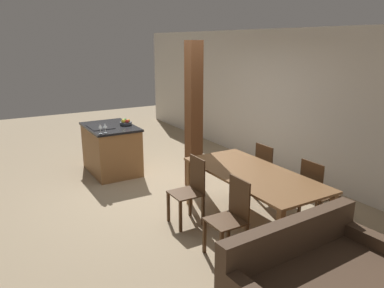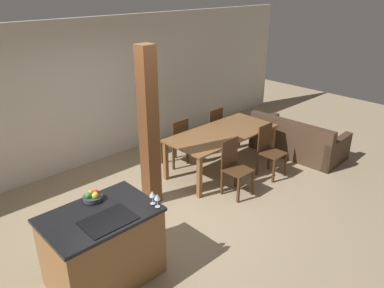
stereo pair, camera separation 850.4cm
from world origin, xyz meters
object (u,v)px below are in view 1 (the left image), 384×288
wine_glass_middle (105,126)px  dining_chair_near_right (231,216)px  dining_chair_far_left (269,172)px  dining_table (253,179)px  dining_chair_near_left (190,189)px  timber_post (194,117)px  fruit_bowl (126,122)px  wine_glass_near (100,126)px  dining_chair_far_right (316,192)px  couch (316,284)px  kitchen_island (111,149)px

wine_glass_middle → dining_chair_near_right: 3.10m
wine_glass_middle → dining_chair_far_left: (2.06, 1.94, -0.56)m
dining_table → dining_chair_near_right: bearing=-56.3°
dining_chair_near_left → timber_post: timber_post is taller
wine_glass_middle → dining_chair_near_left: size_ratio=0.18×
fruit_bowl → wine_glass_near: (0.46, -0.64, 0.08)m
fruit_bowl → wine_glass_near: bearing=-54.3°
dining_chair_far_left → timber_post: size_ratio=0.38×
dining_chair_far_right → couch: (1.18, -1.29, -0.23)m
wine_glass_middle → timber_post: (0.91, 1.25, 0.19)m
dining_chair_near_left → couch: (2.13, 0.14, -0.23)m
kitchen_island → wine_glass_near: (0.54, -0.35, 0.59)m
fruit_bowl → couch: 4.70m
wine_glass_near → dining_chair_near_right: size_ratio=0.18×
dining_chair_far_left → timber_post: bearing=31.2°
wine_glass_near → dining_chair_near_left: (2.06, 0.60, -0.56)m
dining_table → dining_chair_far_right: 0.88m
wine_glass_near → fruit_bowl: bearing=125.7°
dining_table → dining_chair_near_right: (0.47, -0.71, -0.18)m
fruit_bowl → wine_glass_middle: (0.46, -0.55, 0.08)m
dining_chair_near_right → dining_table: bearing=123.7°
fruit_bowl → wine_glass_near: size_ratio=1.36×
kitchen_island → wine_glass_middle: bearing=-25.7°
dining_chair_near_right → dining_chair_far_left: (-0.95, 1.43, 0.00)m
dining_table → dining_chair_near_right: 0.88m
kitchen_island → dining_chair_far_left: size_ratio=1.32×
dining_chair_near_right → dining_chair_far_left: bearing=123.7°
dining_chair_near_right → timber_post: timber_post is taller
wine_glass_near → dining_chair_near_left: size_ratio=0.18×
dining_table → wine_glass_middle: bearing=-154.2°
dining_chair_far_right → couch: 1.76m
dining_chair_far_left → couch: dining_chair_far_left is taller
couch → dining_chair_near_right: bearing=94.0°
dining_table → couch: bearing=-19.2°
fruit_bowl → dining_chair_far_left: size_ratio=0.24×
wine_glass_near → dining_table: bearing=27.4°
fruit_bowl → wine_glass_middle: 0.72m
wine_glass_near → dining_chair_far_left: size_ratio=0.18×
dining_chair_near_left → dining_chair_far_left: size_ratio=1.00×
wine_glass_middle → timber_post: bearing=53.7°
dining_chair_near_left → dining_chair_far_left: 1.43m
kitchen_island → dining_chair_near_right: dining_chair_near_right is taller
dining_chair_near_left → dining_chair_far_left: bearing=90.0°
dining_chair_near_left → dining_chair_near_right: (0.95, 0.00, 0.00)m
kitchen_island → timber_post: (1.46, 0.98, 0.78)m
couch → dining_chair_near_left: bearing=91.0°
wine_glass_near → dining_chair_near_left: wine_glass_near is taller
wine_glass_near → wine_glass_middle: size_ratio=1.00×
wine_glass_near → dining_chair_far_right: size_ratio=0.18×
kitchen_island → fruit_bowl: bearing=72.7°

